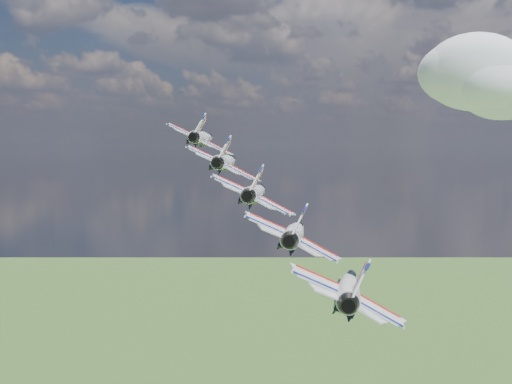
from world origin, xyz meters
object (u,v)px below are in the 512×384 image
at_px(jet_2, 256,192).
at_px(jet_4, 349,287).
at_px(jet_1, 226,162).
at_px(jet_0, 203,138).
at_px(jet_3, 295,232).

distance_m(jet_2, jet_4, 25.67).
bearing_deg(jet_1, jet_2, -63.74).
bearing_deg(jet_4, jet_2, 116.26).
distance_m(jet_0, jet_3, 38.51).
bearing_deg(jet_0, jet_3, -63.74).
xyz_separation_m(jet_0, jet_4, (35.27, -34.87, -13.31)).
relative_size(jet_1, jet_4, 1.00).
bearing_deg(jet_3, jet_2, 116.26).
relative_size(jet_3, jet_4, 1.00).
xyz_separation_m(jet_0, jet_2, (17.63, -17.43, -6.66)).
distance_m(jet_0, jet_2, 25.67).
xyz_separation_m(jet_2, jet_3, (8.82, -8.72, -3.33)).
height_order(jet_0, jet_1, jet_0).
relative_size(jet_0, jet_1, 1.00).
bearing_deg(jet_0, jet_4, -63.74).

